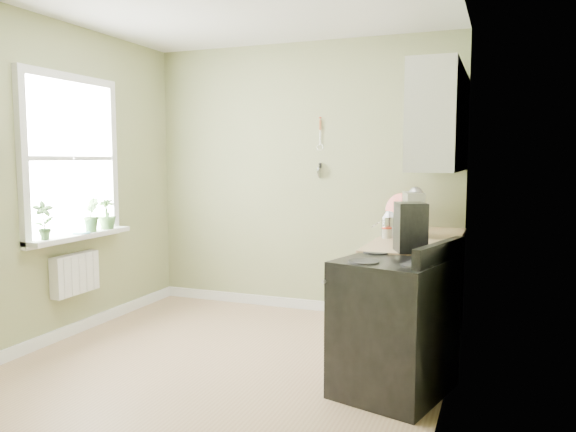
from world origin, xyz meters
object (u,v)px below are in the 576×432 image
(kettle, at_px, (388,224))
(coffee_maker, at_px, (410,228))
(stove, at_px, (394,325))
(stand_mixer, at_px, (413,216))

(kettle, relative_size, coffee_maker, 0.62)
(stove, distance_m, coffee_maker, 0.66)
(kettle, height_order, coffee_maker, coffee_maker)
(stand_mixer, distance_m, coffee_maker, 0.78)
(stand_mixer, bearing_deg, coffee_maker, -82.95)
(coffee_maker, bearing_deg, stand_mixer, 97.05)
(kettle, bearing_deg, stand_mixer, 29.08)
(stove, relative_size, stand_mixer, 2.52)
(stove, bearing_deg, kettle, 103.90)
(stove, distance_m, stand_mixer, 1.20)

